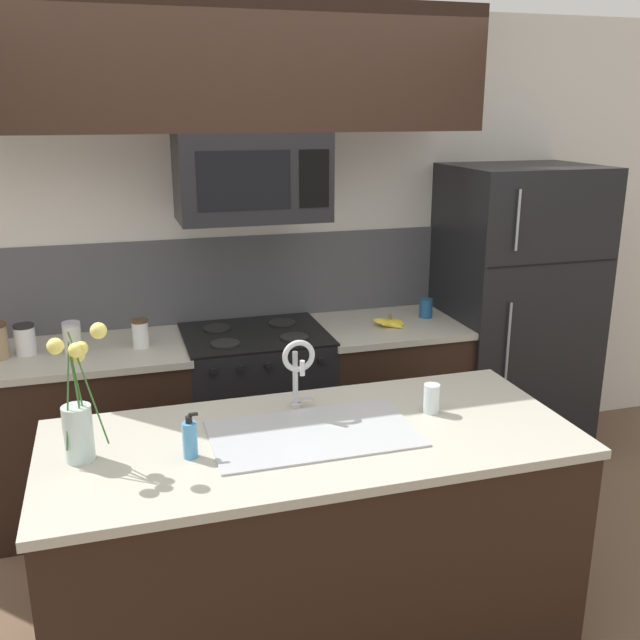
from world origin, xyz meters
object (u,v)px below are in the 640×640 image
banana_bunch (390,323)px  dish_soap_bottle (190,439)px  stove_range (257,412)px  microwave (251,177)px  drinking_glass (432,399)px  flower_vase (79,418)px  sink_faucet (298,365)px  refrigerator (512,315)px  storage_jar_medium (25,339)px  storage_jar_short (72,338)px  storage_jar_squat (140,333)px  coffee_tin (426,308)px

banana_bunch → dish_soap_bottle: dish_soap_bottle is taller
banana_bunch → dish_soap_bottle: size_ratio=1.15×
stove_range → microwave: 1.29m
drinking_glass → flower_vase: size_ratio=0.24×
sink_faucet → refrigerator: bearing=33.2°
storage_jar_medium → dish_soap_bottle: dish_soap_bottle is taller
stove_range → storage_jar_medium: size_ratio=6.10×
storage_jar_medium → dish_soap_bottle: (0.65, -1.33, -0.01)m
sink_faucet → drinking_glass: bearing=-17.5°
dish_soap_bottle → flower_vase: flower_vase is taller
dish_soap_bottle → flower_vase: (-0.36, 0.08, 0.09)m
dish_soap_bottle → flower_vase: bearing=166.9°
refrigerator → flower_vase: 2.73m
sink_faucet → dish_soap_bottle: (-0.46, -0.27, -0.13)m
storage_jar_short → banana_bunch: storage_jar_short is taller
banana_bunch → drinking_glass: 1.17m
storage_jar_squat → sink_faucet: size_ratio=0.48×
storage_jar_short → refrigerator: bearing=1.1°
refrigerator → storage_jar_medium: bearing=179.9°
sink_faucet → dish_soap_bottle: sink_faucet is taller
dish_soap_bottle → drinking_glass: 0.97m
storage_jar_short → sink_faucet: 1.34m
banana_bunch → drinking_glass: size_ratio=1.61×
storage_jar_medium → banana_bunch: size_ratio=0.80×
storage_jar_medium → flower_vase: flower_vase is taller
storage_jar_short → flower_vase: flower_vase is taller
storage_jar_squat → drinking_glass: size_ratio=1.23×
microwave → storage_jar_medium: (-1.14, 0.05, -0.76)m
refrigerator → banana_bunch: refrigerator is taller
microwave → sink_faucet: bearing=-92.0°
storage_jar_squat → sink_faucet: (0.56, -1.01, 0.13)m
refrigerator → flower_vase: size_ratio=3.54×
storage_jar_medium → coffee_tin: bearing=0.6°
sink_faucet → dish_soap_bottle: size_ratio=1.85×
microwave → coffee_tin: 1.29m
microwave → sink_faucet: microwave is taller
storage_jar_medium → dish_soap_bottle: bearing=-63.9°
storage_jar_squat → sink_faucet: sink_faucet is taller
microwave → refrigerator: size_ratio=0.42×
stove_range → refrigerator: refrigerator is taller
storage_jar_short → dish_soap_bottle: dish_soap_bottle is taller
banana_bunch → coffee_tin: 0.29m
microwave → storage_jar_medium: bearing=177.6°
storage_jar_squat → coffee_tin: size_ratio=1.32×
stove_range → dish_soap_bottle: dish_soap_bottle is taller
banana_bunch → flower_vase: 1.99m
microwave → storage_jar_short: bearing=-179.5°
banana_bunch → flower_vase: flower_vase is taller
dish_soap_bottle → drinking_glass: size_ratio=1.39×
storage_jar_squat → banana_bunch: storage_jar_squat is taller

